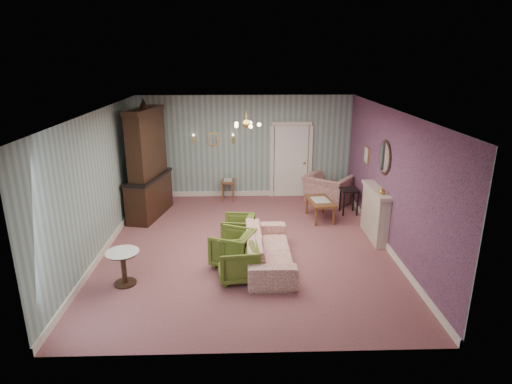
{
  "coord_description": "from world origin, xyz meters",
  "views": [
    {
      "loc": [
        -0.08,
        -8.51,
        3.96
      ],
      "look_at": [
        0.2,
        0.4,
        1.1
      ],
      "focal_mm": 30.17,
      "sensor_mm": 36.0,
      "label": 1
    }
  ],
  "objects_px": {
    "olive_chair_a": "(238,261)",
    "wingback_chair": "(329,184)",
    "olive_chair_b": "(233,246)",
    "pedestal_table": "(124,268)",
    "fireplace": "(375,213)",
    "sofa_chintz": "(269,244)",
    "side_table_black": "(349,201)",
    "dresser": "(147,160)",
    "coffee_table": "(320,210)",
    "olive_chair_c": "(238,228)"
  },
  "relations": [
    {
      "from": "olive_chair_c",
      "to": "pedestal_table",
      "type": "xyz_separation_m",
      "value": [
        -2.03,
        -1.72,
        -0.02
      ]
    },
    {
      "from": "olive_chair_b",
      "to": "pedestal_table",
      "type": "distance_m",
      "value": 2.07
    },
    {
      "from": "olive_chair_b",
      "to": "dresser",
      "type": "relative_size",
      "value": 0.26
    },
    {
      "from": "dresser",
      "to": "fireplace",
      "type": "distance_m",
      "value": 5.61
    },
    {
      "from": "coffee_table",
      "to": "pedestal_table",
      "type": "height_order",
      "value": "pedestal_table"
    },
    {
      "from": "side_table_black",
      "to": "dresser",
      "type": "bearing_deg",
      "value": 179.61
    },
    {
      "from": "olive_chair_a",
      "to": "pedestal_table",
      "type": "distance_m",
      "value": 2.05
    },
    {
      "from": "sofa_chintz",
      "to": "pedestal_table",
      "type": "bearing_deg",
      "value": 104.29
    },
    {
      "from": "olive_chair_c",
      "to": "side_table_black",
      "type": "height_order",
      "value": "olive_chair_c"
    },
    {
      "from": "dresser",
      "to": "side_table_black",
      "type": "xyz_separation_m",
      "value": [
        5.11,
        -0.03,
        -1.12
      ]
    },
    {
      "from": "wingback_chair",
      "to": "side_table_black",
      "type": "height_order",
      "value": "wingback_chair"
    },
    {
      "from": "coffee_table",
      "to": "dresser",
      "type": "bearing_deg",
      "value": 174.5
    },
    {
      "from": "olive_chair_a",
      "to": "fireplace",
      "type": "relative_size",
      "value": 0.52
    },
    {
      "from": "olive_chair_b",
      "to": "dresser",
      "type": "bearing_deg",
      "value": -120.09
    },
    {
      "from": "olive_chair_b",
      "to": "pedestal_table",
      "type": "height_order",
      "value": "olive_chair_b"
    },
    {
      "from": "olive_chair_b",
      "to": "side_table_black",
      "type": "xyz_separation_m",
      "value": [
        2.94,
        2.74,
        -0.05
      ]
    },
    {
      "from": "olive_chair_c",
      "to": "sofa_chintz",
      "type": "height_order",
      "value": "sofa_chintz"
    },
    {
      "from": "wingback_chair",
      "to": "pedestal_table",
      "type": "relative_size",
      "value": 1.83
    },
    {
      "from": "olive_chair_c",
      "to": "pedestal_table",
      "type": "relative_size",
      "value": 1.06
    },
    {
      "from": "coffee_table",
      "to": "olive_chair_b",
      "type": "bearing_deg",
      "value": -132.05
    },
    {
      "from": "coffee_table",
      "to": "pedestal_table",
      "type": "bearing_deg",
      "value": -142.73
    },
    {
      "from": "side_table_black",
      "to": "olive_chair_b",
      "type": "bearing_deg",
      "value": -137.04
    },
    {
      "from": "olive_chair_b",
      "to": "dresser",
      "type": "xyz_separation_m",
      "value": [
        -2.17,
        2.78,
        1.07
      ]
    },
    {
      "from": "sofa_chintz",
      "to": "coffee_table",
      "type": "distance_m",
      "value": 2.79
    },
    {
      "from": "pedestal_table",
      "to": "sofa_chintz",
      "type": "bearing_deg",
      "value": 14.88
    },
    {
      "from": "olive_chair_a",
      "to": "fireplace",
      "type": "height_order",
      "value": "fireplace"
    },
    {
      "from": "olive_chair_c",
      "to": "pedestal_table",
      "type": "distance_m",
      "value": 2.66
    },
    {
      "from": "sofa_chintz",
      "to": "side_table_black",
      "type": "xyz_separation_m",
      "value": [
        2.24,
        2.77,
        -0.1
      ]
    },
    {
      "from": "side_table_black",
      "to": "wingback_chair",
      "type": "bearing_deg",
      "value": 109.76
    },
    {
      "from": "sofa_chintz",
      "to": "dresser",
      "type": "relative_size",
      "value": 0.77
    },
    {
      "from": "fireplace",
      "to": "coffee_table",
      "type": "bearing_deg",
      "value": 131.81
    },
    {
      "from": "wingback_chair",
      "to": "fireplace",
      "type": "bearing_deg",
      "value": 140.77
    },
    {
      "from": "olive_chair_b",
      "to": "wingback_chair",
      "type": "xyz_separation_m",
      "value": [
        2.6,
        3.71,
        0.14
      ]
    },
    {
      "from": "pedestal_table",
      "to": "side_table_black",
      "type": "bearing_deg",
      "value": 35.44
    },
    {
      "from": "olive_chair_a",
      "to": "fireplace",
      "type": "distance_m",
      "value": 3.55
    },
    {
      "from": "side_table_black",
      "to": "sofa_chintz",
      "type": "bearing_deg",
      "value": -128.92
    },
    {
      "from": "olive_chair_a",
      "to": "olive_chair_c",
      "type": "distance_m",
      "value": 1.59
    },
    {
      "from": "sofa_chintz",
      "to": "pedestal_table",
      "type": "xyz_separation_m",
      "value": [
        -2.64,
        -0.7,
        -0.11
      ]
    },
    {
      "from": "olive_chair_b",
      "to": "coffee_table",
      "type": "distance_m",
      "value": 3.18
    },
    {
      "from": "dresser",
      "to": "pedestal_table",
      "type": "distance_m",
      "value": 3.69
    },
    {
      "from": "side_table_black",
      "to": "olive_chair_c",
      "type": "bearing_deg",
      "value": -148.38
    },
    {
      "from": "olive_chair_a",
      "to": "wingback_chair",
      "type": "xyz_separation_m",
      "value": [
        2.49,
        4.31,
        0.15
      ]
    },
    {
      "from": "olive_chair_a",
      "to": "wingback_chair",
      "type": "height_order",
      "value": "wingback_chair"
    },
    {
      "from": "fireplace",
      "to": "sofa_chintz",
      "type": "bearing_deg",
      "value": -153.04
    },
    {
      "from": "olive_chair_b",
      "to": "olive_chair_c",
      "type": "height_order",
      "value": "olive_chair_b"
    },
    {
      "from": "dresser",
      "to": "side_table_black",
      "type": "height_order",
      "value": "dresser"
    },
    {
      "from": "olive_chair_b",
      "to": "sofa_chintz",
      "type": "xyz_separation_m",
      "value": [
        0.71,
        -0.03,
        0.06
      ]
    },
    {
      "from": "wingback_chair",
      "to": "dresser",
      "type": "xyz_separation_m",
      "value": [
        -4.76,
        -0.93,
        0.93
      ]
    },
    {
      "from": "olive_chair_a",
      "to": "coffee_table",
      "type": "relative_size",
      "value": 0.73
    },
    {
      "from": "olive_chair_a",
      "to": "olive_chair_b",
      "type": "height_order",
      "value": "olive_chair_b"
    }
  ]
}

